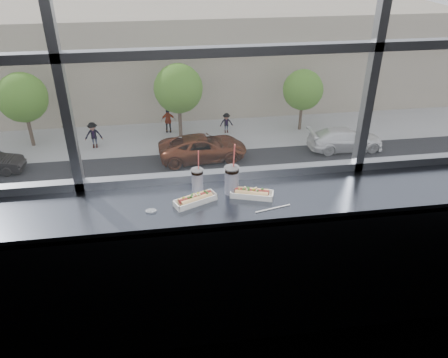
{
  "coord_description": "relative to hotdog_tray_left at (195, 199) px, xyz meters",
  "views": [
    {
      "loc": [
        -0.4,
        -1.2,
        2.64
      ],
      "look_at": [
        -0.04,
        1.23,
        1.25
      ],
      "focal_mm": 35.0,
      "sensor_mm": 36.0,
      "label": 1
    }
  ],
  "objects": [
    {
      "name": "soda_cup_right",
      "position": [
        0.25,
        0.09,
        0.08
      ],
      "size": [
        0.1,
        0.1,
        0.37
      ],
      "color": "white",
      "rests_on": "counter"
    },
    {
      "name": "car_far_c",
      "position": [
        12.52,
        24.3,
        -11.04
      ],
      "size": [
        2.68,
        6.24,
        2.07
      ],
      "primitive_type": "imported",
      "rotation": [
        0.0,
        0.0,
        1.56
      ],
      "color": "white",
      "rests_on": "street_asphalt"
    },
    {
      "name": "wall_back_lower",
      "position": [
        0.23,
        0.3,
        -0.58
      ],
      "size": [
        6.0,
        0.0,
        6.0
      ],
      "primitive_type": "plane",
      "rotation": [
        1.57,
        0.0,
        0.0
      ],
      "color": "black",
      "rests_on": "ground"
    },
    {
      "name": "soda_cup_left",
      "position": [
        0.03,
        0.15,
        0.06
      ],
      "size": [
        0.09,
        0.09,
        0.32
      ],
      "color": "white",
      "rests_on": "counter"
    },
    {
      "name": "far_sidewalk",
      "position": [
        0.23,
        28.3,
        -12.11
      ],
      "size": [
        80.0,
        6.0,
        0.04
      ],
      "primitive_type": "cube",
      "color": "#979797",
      "rests_on": "plaza_ground"
    },
    {
      "name": "pedestrian_c",
      "position": [
        4.62,
        28.52,
        -11.14
      ],
      "size": [
        0.84,
        0.63,
        1.89
      ],
      "primitive_type": "imported",
      "color": "#66605B",
      "rests_on": "far_sidewalk"
    },
    {
      "name": "tree_center",
      "position": [
        1.07,
        28.3,
        -8.35
      ],
      "size": [
        3.57,
        3.57,
        5.58
      ],
      "color": "#47382B",
      "rests_on": "far_sidewalk"
    },
    {
      "name": "plaza_ground",
      "position": [
        0.23,
        43.8,
        -12.13
      ],
      "size": [
        120.0,
        120.0,
        0.0
      ],
      "primitive_type": "plane",
      "color": "#979797",
      "rests_on": "ground"
    },
    {
      "name": "tree_left",
      "position": [
        -9.69,
        28.3,
        -8.47
      ],
      "size": [
        3.45,
        3.45,
        5.39
      ],
      "color": "#47382B",
      "rests_on": "far_sidewalk"
    },
    {
      "name": "loose_straw",
      "position": [
        0.48,
        -0.15,
        -0.02
      ],
      "size": [
        0.24,
        0.06,
        0.01
      ],
      "primitive_type": "cylinder",
      "rotation": [
        0.0,
        1.57,
        0.22
      ],
      "color": "white",
      "rests_on": "counter"
    },
    {
      "name": "hotdog_tray_left",
      "position": [
        0.0,
        0.0,
        0.0
      ],
      "size": [
        0.3,
        0.2,
        0.07
      ],
      "rotation": [
        0.0,
        0.0,
        0.41
      ],
      "color": "white",
      "rests_on": "counter"
    },
    {
      "name": "counter_fascia",
      "position": [
        0.23,
        -0.23,
        -0.58
      ],
      "size": [
        6.0,
        0.04,
        1.04
      ],
      "primitive_type": "cube",
      "color": "slate",
      "rests_on": "ground"
    },
    {
      "name": "hotdog_tray_right",
      "position": [
        0.38,
        0.02,
        -0.0
      ],
      "size": [
        0.3,
        0.18,
        0.07
      ],
      "rotation": [
        0.0,
        0.0,
        -0.31
      ],
      "color": "white",
      "rests_on": "counter"
    },
    {
      "name": "car_near_c",
      "position": [
        -0.31,
        16.3,
        -11.08
      ],
      "size": [
        2.56,
        5.97,
        1.98
      ],
      "primitive_type": "imported",
      "rotation": [
        0.0,
        0.0,
        1.59
      ],
      "color": "maroon",
      "rests_on": "street_asphalt"
    },
    {
      "name": "far_building",
      "position": [
        0.23,
        38.3,
        -8.13
      ],
      "size": [
        50.0,
        14.0,
        8.0
      ],
      "primitive_type": "cube",
      "color": "tan",
      "rests_on": "plaza_ground"
    },
    {
      "name": "street_asphalt",
      "position": [
        0.23,
        20.3,
        -12.1
      ],
      "size": [
        80.0,
        10.0,
        0.06
      ],
      "primitive_type": "cube",
      "color": "black",
      "rests_on": "plaza_ground"
    },
    {
      "name": "wrapper",
      "position": [
        -0.29,
        -0.06,
        -0.02
      ],
      "size": [
        0.09,
        0.06,
        0.02
      ],
      "primitive_type": "ellipsoid",
      "color": "silver",
      "rests_on": "counter"
    },
    {
      "name": "tree_right",
      "position": [
        10.43,
        28.3,
        -8.89
      ],
      "size": [
        3.06,
        3.06,
        4.78
      ],
      "color": "#47382B",
      "rests_on": "far_sidewalk"
    },
    {
      "name": "counter",
      "position": [
        0.23,
        0.02,
        -0.06
      ],
      "size": [
        6.0,
        0.55,
        0.06
      ],
      "primitive_type": "cube",
      "color": "slate",
      "rests_on": "ground"
    },
    {
      "name": "pedestrian_b",
      "position": [
        0.21,
        29.22,
        -10.93
      ],
      "size": [
        1.03,
        0.77,
        2.31
      ],
      "primitive_type": "imported",
      "rotation": [
        0.0,
        0.0,
        3.14
      ],
      "color": "#66605B",
      "rests_on": "far_sidewalk"
    },
    {
      "name": "car_near_e",
      "position": [
        15.11,
        16.3,
        -10.95
      ],
      "size": [
        3.15,
        6.88,
        2.25
      ],
      "primitive_type": "imported",
      "rotation": [
        0.0,
        0.0,
        1.52
      ],
      "color": "navy",
      "rests_on": "street_asphalt"
    },
    {
      "name": "car_far_b",
      "position": [
        2.36,
        24.3,
        -10.96
      ],
      "size": [
        3.18,
        6.79,
        2.21
      ],
      "primitive_type": "imported",
      "rotation": [
        0.0,
        0.0,
        1.64
      ],
      "color": "maroon",
      "rests_on": "street_asphalt"
    },
    {
      "name": "pedestrian_a",
      "position": [
        -5.18,
        27.25,
        -10.93
      ],
      "size": [
        1.03,
        0.77,
        2.31
      ],
      "primitive_type": "imported",
      "color": "#66605B",
      "rests_on": "far_sidewalk"
    },
    {
      "name": "car_near_d",
      "position": [
        6.05,
        16.3,
        -11.15
      ],
      "size": [
        2.39,
        5.56,
        1.84
      ],
      "primitive_type": "imported",
      "rotation": [
        0.0,
        0.0,
        1.56
      ],
      "color": "#B0B0B0",
      "rests_on": "street_asphalt"
    }
  ]
}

